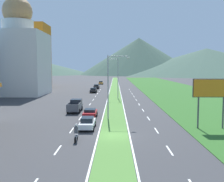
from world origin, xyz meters
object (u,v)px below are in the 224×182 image
car_1 (96,87)px  car_2 (101,83)px  street_lamp_near (111,82)px  billboard_roadside (212,91)px  pickup_truck_0 (75,106)px  car_4 (90,113)px  street_lamp_mid (117,76)px  motorcycle_rider (76,134)px  car_3 (88,123)px  car_0 (93,90)px

car_1 → car_2: size_ratio=1.15×
street_lamp_near → billboard_roadside: bearing=-25.4°
pickup_truck_0 → car_4: bearing=-150.5°
street_lamp_mid → car_1: size_ratio=2.13×
pickup_truck_0 → motorcycle_rider: pickup_truck_0 is taller
car_3 → pickup_truck_0: (-3.49, 12.60, 0.24)m
car_2 → pickup_truck_0: 75.52m
street_lamp_mid → car_0: size_ratio=2.15×
street_lamp_mid → car_0: bearing=114.6°
car_3 → street_lamp_mid: bearing=-6.9°
street_lamp_near → street_lamp_mid: 25.70m
car_3 → motorcycle_rider: (-0.56, -5.49, 0.01)m
billboard_roadside → car_4: (-15.52, 7.00, -3.95)m
car_4 → motorcycle_rider: (-0.20, -12.55, 0.02)m
street_lamp_near → motorcycle_rider: size_ratio=4.67×
car_4 → street_lamp_near: bearing=-109.6°
pickup_truck_0 → billboard_roadside: bearing=-123.9°
street_lamp_near → billboard_roadside: street_lamp_near is taller
street_lamp_mid → motorcycle_rider: 37.70m
billboard_roadside → car_3: (-15.16, -0.06, -3.94)m
car_4 → car_2: bearing=2.1°
street_lamp_mid → billboard_roadside: (11.34, -31.57, -0.95)m
car_3 → car_4: car_3 is taller
street_lamp_near → billboard_roadside: size_ratio=1.51×
car_1 → car_2: bearing=-0.3°
billboard_roadside → car_2: size_ratio=1.54×
billboard_roadside → pickup_truck_0: size_ratio=1.15×
billboard_roadside → motorcycle_rider: (-15.73, -5.55, -3.93)m
billboard_roadside → car_0: 50.80m
car_0 → car_2: car_2 is taller
street_lamp_near → pickup_truck_0: 10.12m
car_1 → car_3: bearing=-176.8°
car_1 → motorcycle_rider: bearing=-177.5°
car_0 → car_4: size_ratio=1.03×
car_0 → car_2: 40.90m
car_1 → car_2: (0.15, 26.03, -0.04)m
car_4 → billboard_roadside: bearing=-114.3°
street_lamp_mid → billboard_roadside: size_ratio=1.60×
pickup_truck_0 → street_lamp_near: bearing=-136.8°
billboard_roadside → car_3: 15.67m
car_0 → car_1: car_1 is taller
street_lamp_near → car_4: street_lamp_near is taller
billboard_roadside → car_1: billboard_roadside is taller
car_1 → pickup_truck_0: bearing=180.0°
billboard_roadside → car_1: bearing=106.7°
street_lamp_near → car_4: size_ratio=2.08×
street_lamp_near → street_lamp_mid: street_lamp_mid is taller
billboard_roadside → car_4: billboard_roadside is taller
street_lamp_mid → billboard_roadside: street_lamp_mid is taller
street_lamp_mid → pickup_truck_0: size_ratio=1.83×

